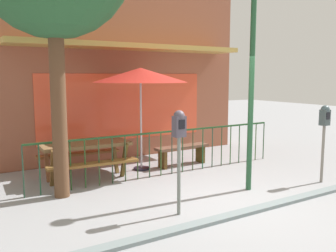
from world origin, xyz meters
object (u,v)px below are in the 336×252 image
patio_bench (182,151)px  street_lamp (253,47)px  parking_meter_far (324,123)px  parking_meter_near (179,135)px  picnic_table_left (86,150)px  patio_umbrella (140,76)px

patio_bench → street_lamp: 3.23m
street_lamp → parking_meter_far: bearing=-14.9°
patio_bench → parking_meter_far: 3.24m
parking_meter_near → street_lamp: street_lamp is taller
parking_meter_near → parking_meter_far: (3.44, -0.06, -0.05)m
picnic_table_left → street_lamp: bearing=-44.3°
patio_umbrella → parking_meter_far: patio_umbrella is taller
street_lamp → patio_bench: bearing=89.9°
picnic_table_left → parking_meter_near: size_ratio=1.15×
patio_bench → parking_meter_near: 3.33m
picnic_table_left → parking_meter_far: bearing=-34.6°
picnic_table_left → patio_bench: picnic_table_left is taller
picnic_table_left → patio_bench: bearing=-1.5°
parking_meter_far → parking_meter_near: bearing=179.0°
patio_bench → street_lamp: (-0.00, -2.26, 2.31)m
picnic_table_left → patio_bench: 2.39m
patio_umbrella → parking_meter_far: size_ratio=1.48×
patio_umbrella → picnic_table_left: bearing=-175.9°
picnic_table_left → patio_bench: (2.38, -0.06, -0.26)m
picnic_table_left → patio_umbrella: bearing=4.1°
parking_meter_far → picnic_table_left: bearing=145.4°
picnic_table_left → street_lamp: size_ratio=0.46×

